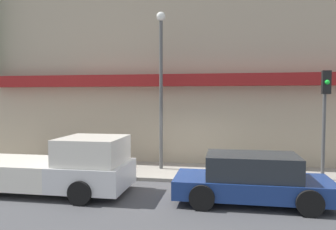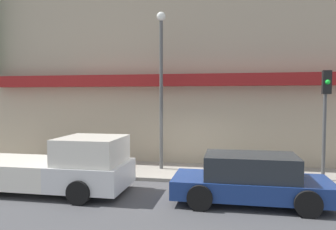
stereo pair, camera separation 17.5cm
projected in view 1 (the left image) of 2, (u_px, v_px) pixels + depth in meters
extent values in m
plane|color=#424244|center=(180.00, 183.00, 11.50)|extent=(80.00, 80.00, 0.00)
cube|color=gray|center=(185.00, 172.00, 12.91)|extent=(36.00, 2.89, 0.13)
cube|color=tan|center=(193.00, 37.00, 15.50)|extent=(19.80, 3.00, 11.74)
cube|color=maroon|center=(189.00, 80.00, 13.84)|extent=(18.22, 0.60, 0.50)
cube|color=silver|center=(93.00, 175.00, 10.13)|extent=(2.20, 2.08, 0.76)
cube|color=silver|center=(93.00, 150.00, 10.09)|extent=(1.87, 1.91, 0.80)
cube|color=silver|center=(13.00, 172.00, 10.61)|extent=(3.30, 2.08, 0.76)
cylinder|color=black|center=(107.00, 175.00, 11.16)|extent=(0.69, 0.22, 0.69)
cylinder|color=black|center=(80.00, 193.00, 9.12)|extent=(0.69, 0.22, 0.69)
cylinder|color=black|center=(16.00, 172.00, 11.75)|extent=(0.69, 0.22, 0.69)
cube|color=navy|center=(252.00, 187.00, 9.32)|extent=(4.37, 1.75, 0.52)
cube|color=#23282D|center=(252.00, 166.00, 9.29)|extent=(2.53, 1.58, 0.67)
cylinder|color=black|center=(295.00, 185.00, 9.96)|extent=(0.69, 0.22, 0.69)
cylinder|color=black|center=(310.00, 203.00, 8.23)|extent=(0.69, 0.22, 0.69)
cylinder|color=black|center=(206.00, 181.00, 10.42)|extent=(0.69, 0.22, 0.69)
cylinder|color=black|center=(202.00, 197.00, 8.70)|extent=(0.69, 0.22, 0.69)
cylinder|color=#196633|center=(255.00, 170.00, 11.93)|extent=(0.18, 0.18, 0.45)
sphere|color=#196633|center=(255.00, 162.00, 11.92)|extent=(0.17, 0.17, 0.17)
cylinder|color=#4C4C4C|center=(161.00, 96.00, 13.09)|extent=(0.14, 0.14, 5.90)
sphere|color=silver|center=(161.00, 16.00, 12.92)|extent=(0.36, 0.36, 0.36)
cylinder|color=#4C4C4C|center=(324.00, 126.00, 11.37)|extent=(0.12, 0.12, 3.79)
cube|color=black|center=(326.00, 82.00, 11.13)|extent=(0.28, 0.20, 0.80)
sphere|color=green|center=(327.00, 82.00, 11.01)|extent=(0.16, 0.16, 0.16)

